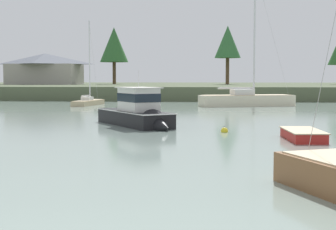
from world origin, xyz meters
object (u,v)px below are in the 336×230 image
Objects in this scene: cruiser_black at (140,117)px; sailboat_sand at (88,103)px; dinghy_red at (303,136)px; mooring_buoy_yellow at (224,131)px; sailboat_cream at (246,103)px.

sailboat_sand is at bearing 111.17° from cruiser_black.
mooring_buoy_yellow is at bearing 140.04° from dinghy_red.
cruiser_black is 24.74m from sailboat_sand.
cruiser_black is 23.98m from sailboat_cream.
mooring_buoy_yellow is (-3.01, -25.50, -0.24)m from sailboat_cream.
cruiser_black is 0.52× the size of sailboat_cream.
mooring_buoy_yellow is at bearing -61.61° from sailboat_sand.
mooring_buoy_yellow is (14.06, -26.01, -0.13)m from sailboat_sand.
dinghy_red is at bearing -58.63° from sailboat_sand.
dinghy_red is 0.38× the size of sailboat_sand.
mooring_buoy_yellow is at bearing -29.84° from cruiser_black.
cruiser_black is 0.82× the size of sailboat_sand.
cruiser_black is (-8.80, 6.02, 0.41)m from dinghy_red.
cruiser_black is 17.44× the size of mooring_buoy_yellow.
cruiser_black is at bearing 150.16° from mooring_buoy_yellow.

